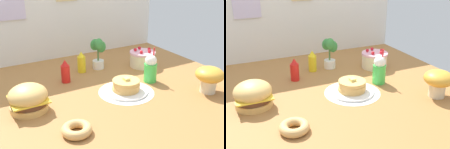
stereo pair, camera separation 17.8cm
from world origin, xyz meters
The scene contains 12 objects.
ground_plane centered at (0.00, 0.00, -0.01)m, with size 2.05×2.07×0.02m, color #9E6B38.
back_wall centered at (0.00, 1.03, 0.50)m, with size 2.05×0.04×0.98m.
doily_mat centered at (0.07, 0.01, 0.00)m, with size 0.42×0.42×0.00m, color white.
burger centered at (-0.62, 0.11, 0.09)m, with size 0.25×0.25×0.18m.
pancake_stack centered at (0.07, 0.02, 0.04)m, with size 0.32×0.32×0.11m.
layer_cake centered at (0.50, 0.40, 0.07)m, with size 0.24×0.24×0.17m.
ketchup_bottle centered at (-0.25, 0.42, 0.09)m, with size 0.07×0.07×0.19m.
mustard_bottle centered at (-0.05, 0.55, 0.09)m, with size 0.07×0.07×0.19m.
cream_soda_cup centered at (0.35, 0.09, 0.11)m, with size 0.10×0.10×0.28m.
donut_pink_glaze centered at (-0.45, -0.29, 0.03)m, with size 0.18×0.18×0.05m.
potted_plant centered at (0.12, 0.56, 0.15)m, with size 0.13×0.12×0.29m.
mushroom_stool centered at (0.60, -0.29, 0.12)m, with size 0.21×0.21×0.20m.
Camera 1 is at (-0.92, -1.49, 0.90)m, focal length 43.16 mm.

